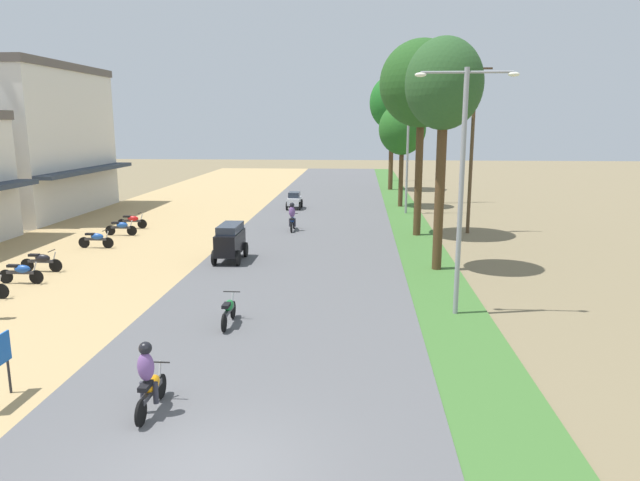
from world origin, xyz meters
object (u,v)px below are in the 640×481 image
(parked_motorbike_seventh, at_px, (132,220))
(car_hatchback_white, at_px, (294,200))
(motorbike_ahead_third, at_px, (229,309))
(parked_motorbike_third, at_px, (21,272))
(parked_motorbike_fourth, at_px, (42,260))
(streetlamp_near, at_px, (462,177))
(parked_motorbike_fifth, at_px, (96,239))
(median_tree_second, at_px, (422,85))
(utility_pole_far, at_px, (446,141))
(streetlamp_mid, at_px, (408,147))
(median_tree_third, at_px, (402,129))
(motorbike_ahead_second, at_px, (149,379))
(median_tree_fourth, at_px, (392,103))
(parked_motorbike_sixth, at_px, (121,227))
(utility_pole_near, at_px, (472,145))
(motorbike_ahead_fourth, at_px, (292,217))
(median_tree_nearest, at_px, (444,87))
(streetlamp_far, at_px, (391,136))
(car_van_black, at_px, (230,240))

(parked_motorbike_seventh, height_order, car_hatchback_white, car_hatchback_white)
(motorbike_ahead_third, bearing_deg, parked_motorbike_third, 156.00)
(parked_motorbike_fourth, relative_size, streetlamp_near, 0.23)
(parked_motorbike_third, xyz_separation_m, parked_motorbike_fifth, (-0.02, 6.56, 0.00))
(median_tree_second, height_order, car_hatchback_white, median_tree_second)
(utility_pole_far, bearing_deg, streetlamp_mid, -120.24)
(parked_motorbike_fourth, bearing_deg, median_tree_second, 29.44)
(median_tree_third, distance_m, motorbike_ahead_second, 33.47)
(median_tree_fourth, bearing_deg, motorbike_ahead_third, -100.30)
(parked_motorbike_fourth, bearing_deg, streetlamp_near, -14.43)
(parked_motorbike_fifth, bearing_deg, parked_motorbike_sixth, 91.56)
(median_tree_second, height_order, utility_pole_near, median_tree_second)
(utility_pole_near, bearing_deg, motorbike_ahead_fourth, -178.02)
(streetlamp_near, bearing_deg, median_tree_third, 90.37)
(median_tree_third, bearing_deg, car_hatchback_white, -165.83)
(motorbike_ahead_second, height_order, motorbike_ahead_fourth, same)
(parked_motorbike_third, xyz_separation_m, median_tree_nearest, (16.49, 3.50, 7.13))
(parked_motorbike_sixth, distance_m, motorbike_ahead_fourth, 9.59)
(parked_motorbike_seventh, height_order, motorbike_ahead_second, motorbike_ahead_second)
(median_tree_third, bearing_deg, motorbike_ahead_third, -104.85)
(parked_motorbike_third, distance_m, parked_motorbike_fourth, 1.85)
(motorbike_ahead_fourth, bearing_deg, streetlamp_far, 76.81)
(utility_pole_far, bearing_deg, parked_motorbike_seventh, -147.23)
(median_tree_second, distance_m, streetlamp_far, 31.26)
(utility_pole_near, relative_size, motorbike_ahead_second, 5.36)
(parked_motorbike_third, bearing_deg, median_tree_fourth, 64.60)
(median_tree_second, bearing_deg, motorbike_ahead_fourth, 174.00)
(median_tree_nearest, relative_size, streetlamp_mid, 1.22)
(median_tree_third, distance_m, car_van_black, 20.86)
(median_tree_nearest, xyz_separation_m, streetlamp_mid, (-0.13, 15.68, -3.08))
(car_hatchback_white, bearing_deg, utility_pole_far, 21.13)
(streetlamp_near, bearing_deg, car_van_black, 143.38)
(utility_pole_near, height_order, motorbike_ahead_fourth, utility_pole_near)
(streetlamp_near, bearing_deg, parked_motorbike_sixth, 143.26)
(parked_motorbike_sixth, distance_m, streetlamp_far, 36.60)
(parked_motorbike_fourth, relative_size, car_van_black, 0.75)
(parked_motorbike_third, bearing_deg, car_hatchback_white, 67.83)
(parked_motorbike_sixth, bearing_deg, motorbike_ahead_second, -65.78)
(parked_motorbike_sixth, relative_size, median_tree_second, 0.17)
(parked_motorbike_fifth, height_order, utility_pole_far, utility_pole_far)
(parked_motorbike_seventh, xyz_separation_m, car_hatchback_white, (8.74, 8.54, 0.19))
(parked_motorbike_fourth, relative_size, utility_pole_near, 0.19)
(parked_motorbike_fourth, relative_size, car_hatchback_white, 0.90)
(car_van_black, xyz_separation_m, motorbike_ahead_fourth, (1.94, 7.65, -0.17))
(median_tree_third, bearing_deg, parked_motorbike_fifth, -135.38)
(motorbike_ahead_second, bearing_deg, utility_pole_near, 64.07)
(median_tree_fourth, bearing_deg, parked_motorbike_seventh, -127.05)
(car_hatchback_white, bearing_deg, parked_motorbike_seventh, -135.65)
(median_tree_nearest, distance_m, median_tree_second, 7.72)
(median_tree_second, xyz_separation_m, streetlamp_mid, (-0.01, 7.98, -3.64))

